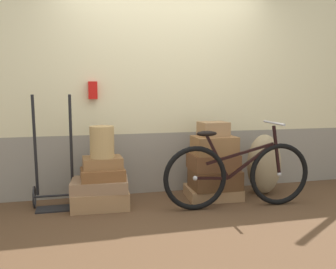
# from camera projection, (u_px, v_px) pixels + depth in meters

# --- Properties ---
(ground) EXTENTS (9.61, 5.20, 0.06)m
(ground) POSITION_uv_depth(u_px,v_px,m) (180.00, 213.00, 3.96)
(ground) COLOR #513823
(station_building) EXTENTS (7.61, 0.74, 2.69)m
(station_building) POSITION_uv_depth(u_px,v_px,m) (162.00, 83.00, 4.61)
(station_building) COLOR gray
(station_building) RESTS_ON ground
(suitcase_0) EXTENTS (0.63, 0.49, 0.19)m
(suitcase_0) POSITION_uv_depth(u_px,v_px,m) (100.00, 199.00, 4.05)
(suitcase_0) COLOR #9E754C
(suitcase_0) RESTS_ON ground
(suitcase_1) EXTENTS (0.64, 0.50, 0.12)m
(suitcase_1) POSITION_uv_depth(u_px,v_px,m) (100.00, 185.00, 4.02)
(suitcase_1) COLOR #937051
(suitcase_1) RESTS_ON suitcase_0
(suitcase_2) EXTENTS (0.46, 0.35, 0.12)m
(suitcase_2) POSITION_uv_depth(u_px,v_px,m) (103.00, 174.00, 4.00)
(suitcase_2) COLOR brown
(suitcase_2) RESTS_ON suitcase_1
(suitcase_3) EXTENTS (0.42, 0.32, 0.12)m
(suitcase_3) POSITION_uv_depth(u_px,v_px,m) (103.00, 162.00, 4.04)
(suitcase_3) COLOR olive
(suitcase_3) RESTS_ON suitcase_2
(suitcase_4) EXTENTS (0.65, 0.54, 0.13)m
(suitcase_4) POSITION_uv_depth(u_px,v_px,m) (213.00, 192.00, 4.41)
(suitcase_4) COLOR #9E754C
(suitcase_4) RESTS_ON ground
(suitcase_5) EXTENTS (0.56, 0.42, 0.22)m
(suitcase_5) POSITION_uv_depth(u_px,v_px,m) (215.00, 179.00, 4.34)
(suitcase_5) COLOR brown
(suitcase_5) RESTS_ON suitcase_4
(suitcase_6) EXTENTS (0.54, 0.44, 0.18)m
(suitcase_6) POSITION_uv_depth(u_px,v_px,m) (213.00, 161.00, 4.35)
(suitcase_6) COLOR brown
(suitcase_6) RESTS_ON suitcase_5
(suitcase_7) EXTENTS (0.48, 0.35, 0.21)m
(suitcase_7) POSITION_uv_depth(u_px,v_px,m) (214.00, 145.00, 4.29)
(suitcase_7) COLOR olive
(suitcase_7) RESTS_ON suitcase_6
(suitcase_8) EXTENTS (0.34, 0.27, 0.16)m
(suitcase_8) POSITION_uv_depth(u_px,v_px,m) (213.00, 129.00, 4.30)
(suitcase_8) COLOR #9E754C
(suitcase_8) RESTS_ON suitcase_7
(wicker_basket) EXTENTS (0.26, 0.26, 0.34)m
(wicker_basket) POSITION_uv_depth(u_px,v_px,m) (102.00, 142.00, 3.99)
(wicker_basket) COLOR tan
(wicker_basket) RESTS_ON suitcase_3
(luggage_trolley) EXTENTS (0.45, 0.34, 1.22)m
(luggage_trolley) POSITION_uv_depth(u_px,v_px,m) (55.00, 180.00, 4.02)
(luggage_trolley) COLOR black
(luggage_trolley) RESTS_ON ground
(burlap_sack) EXTENTS (0.42, 0.36, 0.73)m
(burlap_sack) POSITION_uv_depth(u_px,v_px,m) (264.00, 164.00, 4.55)
(burlap_sack) COLOR #9E8966
(burlap_sack) RESTS_ON ground
(bicycle) EXTENTS (1.65, 0.46, 0.93)m
(bicycle) POSITION_uv_depth(u_px,v_px,m) (238.00, 174.00, 4.01)
(bicycle) COLOR black
(bicycle) RESTS_ON ground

